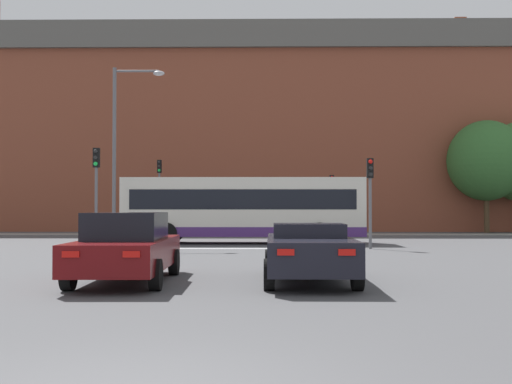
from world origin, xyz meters
TOP-DOWN VIEW (x-y plane):
  - stop_line_strip at (0.00, 20.43)m, footprint 8.22×0.30m
  - far_pavement at (0.00, 34.37)m, footprint 69.13×2.50m
  - brick_civic_building at (-3.46, 46.31)m, footprint 46.16×16.46m
  - car_saloon_left at (-1.91, 8.76)m, footprint 2.03×4.90m
  - car_roadster_right at (2.15, 8.78)m, footprint 2.02×4.66m
  - bus_crossing_lead at (0.19, 24.36)m, footprint 11.08×2.71m
  - traffic_light_far_right at (5.31, 33.94)m, footprint 0.26×0.31m
  - traffic_light_near_left at (-5.71, 20.53)m, footprint 0.26×0.31m
  - traffic_light_far_left at (-5.29, 33.64)m, footprint 0.26×0.31m
  - traffic_light_near_right at (5.43, 20.38)m, footprint 0.26×0.31m
  - street_lamp_junction at (-5.06, 22.43)m, footprint 2.28×0.36m
  - pedestrian_waiting at (2.13, 34.86)m, footprint 0.43×0.28m
  - tree_by_building at (15.93, 37.24)m, footprint 5.10×5.10m

SIDE VIEW (x-z plane):
  - stop_line_strip at x=0.00m, z-range 0.00..0.01m
  - far_pavement at x=0.00m, z-range 0.00..0.01m
  - car_roadster_right at x=2.15m, z-range 0.04..1.34m
  - car_saloon_left at x=-1.91m, z-range 0.00..1.56m
  - pedestrian_waiting at x=2.13m, z-range 0.13..1.75m
  - bus_crossing_lead at x=0.19m, z-range 0.11..3.14m
  - traffic_light_near_right at x=5.43m, z-range 0.66..4.31m
  - traffic_light_far_right at x=5.31m, z-range 0.66..4.33m
  - traffic_light_near_left at x=-5.71m, z-range 0.71..4.82m
  - traffic_light_far_left at x=-5.29m, z-range 0.77..5.36m
  - street_lamp_junction at x=-5.06m, z-range 0.84..8.65m
  - tree_by_building at x=15.93m, z-range 1.05..8.53m
  - brick_civic_building at x=-3.46m, z-range -3.24..18.08m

